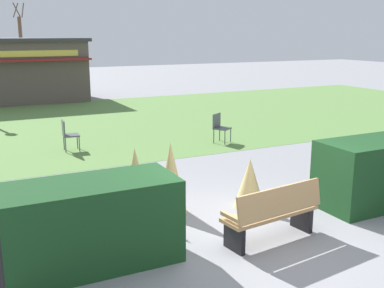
{
  "coord_description": "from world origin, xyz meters",
  "views": [
    {
      "loc": [
        -4.09,
        -5.9,
        3.27
      ],
      "look_at": [
        0.06,
        2.51,
        1.04
      ],
      "focal_mm": 43.72,
      "sensor_mm": 36.0,
      "label": 1
    }
  ],
  "objects": [
    {
      "name": "lawn_patch",
      "position": [
        0.0,
        11.05,
        0.0
      ],
      "size": [
        36.0,
        12.0,
        0.01
      ],
      "primitive_type": "cube",
      "color": "#5B8442",
      "rests_on": "ground_plane"
    },
    {
      "name": "cafe_chair_west",
      "position": [
        2.85,
        6.24,
        0.53
      ],
      "size": [
        0.61,
        0.61,
        0.89
      ],
      "color": "#4C5156",
      "rests_on": "ground_plane"
    },
    {
      "name": "tree_right_bg",
      "position": [
        0.57,
        34.33,
        2.43
      ],
      "size": [
        0.91,
        0.96,
        5.59
      ],
      "color": "brown",
      "rests_on": "ground_plane"
    },
    {
      "name": "ornamental_grass_behind_right",
      "position": [
        -0.8,
        1.64,
        0.68
      ],
      "size": [
        0.59,
        0.59,
        1.35
      ],
      "primitive_type": "cone",
      "color": "tan",
      "rests_on": "ground_plane"
    },
    {
      "name": "ground_plane",
      "position": [
        0.0,
        0.0,
        0.0
      ],
      "size": [
        80.0,
        80.0,
        0.0
      ],
      "primitive_type": "plane",
      "color": "gray"
    },
    {
      "name": "cafe_chair_east",
      "position": [
        -1.53,
        7.22,
        0.53
      ],
      "size": [
        0.47,
        0.47,
        0.89
      ],
      "color": "#4C5156",
      "rests_on": "ground_plane"
    },
    {
      "name": "ornamental_grass_behind_center",
      "position": [
        -1.44,
        1.79,
        0.64
      ],
      "size": [
        0.61,
        0.61,
        1.28
      ],
      "primitive_type": "cone",
      "color": "tan",
      "rests_on": "ground_plane"
    },
    {
      "name": "ornamental_grass_behind_left",
      "position": [
        0.67,
        1.25,
        0.48
      ],
      "size": [
        0.6,
        0.6,
        0.96
      ],
      "primitive_type": "cone",
      "color": "tan",
      "rests_on": "ground_plane"
    },
    {
      "name": "park_bench",
      "position": [
        0.16,
        -0.21,
        0.48
      ],
      "size": [
        1.75,
        0.73,
        0.95
      ],
      "color": "tan",
      "rests_on": "ground_plane"
    },
    {
      "name": "hedge_right",
      "position": [
        3.02,
        0.3,
        0.64
      ],
      "size": [
        2.47,
        1.1,
        1.29
      ],
      "primitive_type": "cube",
      "color": "#19421E",
      "rests_on": "ground_plane"
    },
    {
      "name": "hedge_left",
      "position": [
        -2.68,
        0.32,
        0.62
      ],
      "size": [
        2.57,
        1.1,
        1.24
      ],
      "primitive_type": "cube",
      "color": "#19421E",
      "rests_on": "ground_plane"
    }
  ]
}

